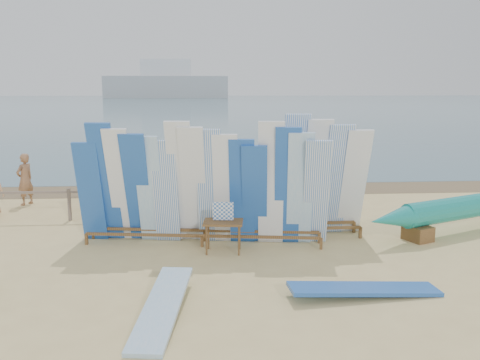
{
  "coord_description": "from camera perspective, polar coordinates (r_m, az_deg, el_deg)",
  "views": [
    {
      "loc": [
        1.72,
        -10.86,
        3.58
      ],
      "look_at": [
        2.67,
        2.59,
        1.15
      ],
      "focal_mm": 38.0,
      "sensor_mm": 36.0,
      "label": 1
    }
  ],
  "objects": [
    {
      "name": "beachgoer_10",
      "position": [
        16.93,
        6.28,
        0.6
      ],
      "size": [
        0.96,
        0.82,
        1.53
      ],
      "primitive_type": "imported",
      "rotation": [
        0.0,
        0.0,
        2.56
      ],
      "color": "#8C6042",
      "rests_on": "ground"
    },
    {
      "name": "beachgoer_9",
      "position": [
        18.34,
        10.44,
        1.45
      ],
      "size": [
        0.99,
        1.14,
        1.67
      ],
      "primitive_type": "imported",
      "rotation": [
        0.0,
        0.0,
        5.33
      ],
      "color": "tan",
      "rests_on": "ground"
    },
    {
      "name": "vendor_table",
      "position": [
        11.28,
        -1.89,
        -6.26
      ],
      "size": [
        0.92,
        0.69,
        1.14
      ],
      "rotation": [
        0.0,
        0.0,
        -0.11
      ],
      "color": "brown",
      "rests_on": "ground"
    },
    {
      "name": "beachgoer_7",
      "position": [
        17.66,
        -5.6,
        1.15
      ],
      "size": [
        0.42,
        0.64,
        1.61
      ],
      "primitive_type": "imported",
      "rotation": [
        0.0,
        0.0,
        4.54
      ],
      "color": "#8C6042",
      "rests_on": "ground"
    },
    {
      "name": "beachgoer_6",
      "position": [
        16.29,
        0.0,
        0.69
      ],
      "size": [
        0.94,
        0.83,
        1.76
      ],
      "primitive_type": "imported",
      "rotation": [
        0.0,
        0.0,
        0.62
      ],
      "color": "tan",
      "rests_on": "ground"
    },
    {
      "name": "side_surfboard_rack",
      "position": [
        12.35,
        8.39,
        -0.23
      ],
      "size": [
        2.62,
        0.91,
        3.02
      ],
      "rotation": [
        0.0,
        0.0,
        0.03
      ],
      "color": "brown",
      "rests_on": "ground"
    },
    {
      "name": "ocean",
      "position": [
        138.92,
        -4.79,
        8.73
      ],
      "size": [
        320.0,
        240.0,
        0.02
      ],
      "primitive_type": "cube",
      "color": "#416474",
      "rests_on": "ground"
    },
    {
      "name": "beach_chair_right",
      "position": [
        14.81,
        -7.39,
        -2.84
      ],
      "size": [
        0.61,
        0.63,
        0.87
      ],
      "rotation": [
        0.0,
        0.0,
        -0.13
      ],
      "color": "red",
      "rests_on": "ground"
    },
    {
      "name": "ground",
      "position": [
        11.57,
        -12.49,
        -8.06
      ],
      "size": [
        160.0,
        160.0,
        0.0
      ],
      "primitive_type": "plane",
      "color": "#D9C17D",
      "rests_on": "ground"
    },
    {
      "name": "beachgoer_2",
      "position": [
        14.97,
        -14.69,
        -0.32
      ],
      "size": [
        0.98,
        0.9,
        1.85
      ],
      "primitive_type": "imported",
      "rotation": [
        0.0,
        0.0,
        3.81
      ],
      "color": "beige",
      "rests_on": "ground"
    },
    {
      "name": "flat_board_d",
      "position": [
        9.4,
        13.79,
        -12.48
      ],
      "size": [
        2.73,
        0.77,
        0.24
      ],
      "primitive_type": "cube",
      "rotation": [
        0.06,
        0.0,
        1.65
      ],
      "color": "#2356B0",
      "rests_on": "ground"
    },
    {
      "name": "beachgoer_extra_0",
      "position": [
        17.63,
        10.19,
        1.28
      ],
      "size": [
        1.21,
        1.03,
        1.77
      ],
      "primitive_type": "imported",
      "rotation": [
        0.0,
        0.0,
        3.74
      ],
      "color": "tan",
      "rests_on": "ground"
    },
    {
      "name": "stroller",
      "position": [
        15.03,
        0.75,
        -2.01
      ],
      "size": [
        0.7,
        0.83,
        0.98
      ],
      "rotation": [
        0.0,
        0.0,
        -0.33
      ],
      "color": "red",
      "rests_on": "ground"
    },
    {
      "name": "beach_chair_left",
      "position": [
        15.45,
        -5.77,
        -2.23
      ],
      "size": [
        0.73,
        0.74,
        0.89
      ],
      "rotation": [
        0.0,
        0.0,
        -0.36
      ],
      "color": "red",
      "rests_on": "ground"
    },
    {
      "name": "beachgoer_3",
      "position": [
        16.52,
        -14.85,
        0.59
      ],
      "size": [
        0.49,
        1.18,
        1.82
      ],
      "primitive_type": "imported",
      "rotation": [
        0.0,
        0.0,
        4.72
      ],
      "color": "tan",
      "rests_on": "ground"
    },
    {
      "name": "distant_ship",
      "position": [
        191.36,
        -8.28,
        10.66
      ],
      "size": [
        45.0,
        8.0,
        14.0
      ],
      "color": "#999EA3",
      "rests_on": "ocean"
    },
    {
      "name": "beachgoer_1",
      "position": [
        17.11,
        -23.0,
        0.08
      ],
      "size": [
        0.57,
        0.67,
        1.61
      ],
      "primitive_type": "imported",
      "rotation": [
        0.0,
        0.0,
        4.2
      ],
      "color": "#8C6042",
      "rests_on": "ground"
    },
    {
      "name": "main_surfboard_rack",
      "position": [
        11.68,
        -4.23,
        -1.06
      ],
      "size": [
        5.86,
        1.58,
        2.89
      ],
      "rotation": [
        0.0,
        0.0,
        -0.14
      ],
      "color": "brown",
      "rests_on": "ground"
    },
    {
      "name": "flat_board_b",
      "position": [
        8.52,
        -8.65,
        -14.75
      ],
      "size": [
        0.9,
        2.74,
        0.32
      ],
      "primitive_type": "cube",
      "rotation": [
        0.09,
        0.0,
        -0.13
      ],
      "color": "#8BB9DE",
      "rests_on": "ground"
    },
    {
      "name": "fence",
      "position": [
        14.28,
        -10.86,
        -1.88
      ],
      "size": [
        12.08,
        0.08,
        0.9
      ],
      "color": "#7C6B5E",
      "rests_on": "ground"
    },
    {
      "name": "beachgoer_4",
      "position": [
        15.2,
        -12.7,
        -0.6
      ],
      "size": [
        0.58,
        0.99,
        1.58
      ],
      "primitive_type": "imported",
      "rotation": [
        0.0,
        0.0,
        4.92
      ],
      "color": "#8C6042",
      "rests_on": "ground"
    },
    {
      "name": "beachgoer_5",
      "position": [
        17.18,
        -7.36,
        1.12
      ],
      "size": [
        1.67,
        0.64,
        1.77
      ],
      "primitive_type": "imported",
      "rotation": [
        0.0,
        0.0,
        3.21
      ],
      "color": "beige",
      "rests_on": "ground"
    },
    {
      "name": "outrigger_canoe",
      "position": [
        14.15,
        24.42,
        -2.86
      ],
      "size": [
        6.27,
        3.19,
        0.94
      ],
      "rotation": [
        0.0,
        0.0,
        0.42
      ],
      "color": "brown",
      "rests_on": "ground"
    },
    {
      "name": "wet_sand_strip",
      "position": [
        18.49,
        -9.29,
        -1.06
      ],
      "size": [
        40.0,
        2.6,
        0.01
      ],
      "primitive_type": "cube",
      "color": "brown",
      "rests_on": "ground"
    }
  ]
}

